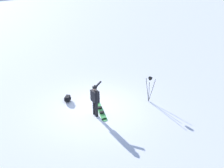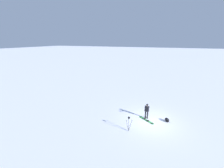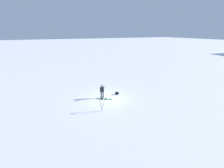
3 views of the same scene
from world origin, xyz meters
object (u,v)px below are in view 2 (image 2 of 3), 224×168
(snowboard, at_px, (146,120))
(camera_tripod, at_px, (129,121))
(gear_bag_large, at_px, (167,120))
(snowboarder, at_px, (147,110))

(snowboard, xyz_separation_m, camera_tripod, (2.41, -1.16, 0.98))
(gear_bag_large, height_order, camera_tripod, camera_tripod)
(gear_bag_large, bearing_deg, snowboarder, -85.71)
(snowboard, relative_size, gear_bag_large, 2.54)
(snowboarder, bearing_deg, camera_tripod, -20.91)
(snowboard, bearing_deg, snowboarder, -169.03)
(snowboarder, height_order, snowboard, snowboarder)
(snowboarder, xyz_separation_m, camera_tripod, (2.82, -1.08, 0.03))
(gear_bag_large, bearing_deg, snowboard, -73.74)
(snowboarder, distance_m, camera_tripod, 3.02)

